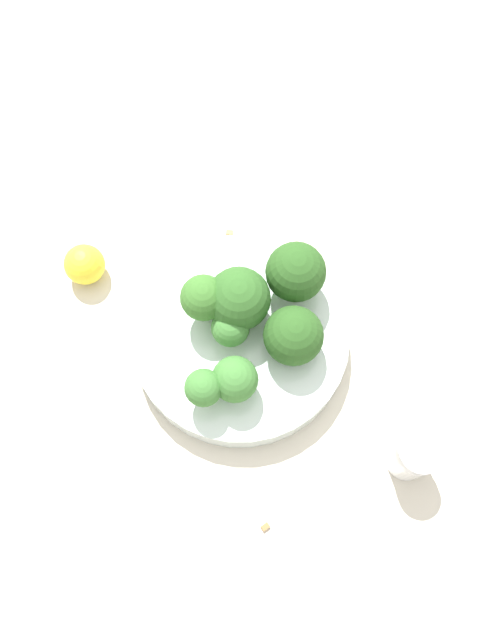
% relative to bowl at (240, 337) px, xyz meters
% --- Properties ---
extents(ground_plane, '(3.00, 3.00, 0.00)m').
position_rel_bowl_xyz_m(ground_plane, '(0.00, 0.00, -0.02)').
color(ground_plane, beige).
extents(bowl, '(0.21, 0.21, 0.03)m').
position_rel_bowl_xyz_m(bowl, '(0.00, 0.00, 0.00)').
color(bowl, silver).
rests_on(bowl, ground_plane).
extents(broccoli_floret_0, '(0.04, 0.04, 0.05)m').
position_rel_bowl_xyz_m(broccoli_floret_0, '(-0.03, -0.04, 0.04)').
color(broccoli_floret_0, '#8EB770').
rests_on(broccoli_floret_0, bowl).
extents(broccoli_floret_1, '(0.05, 0.05, 0.06)m').
position_rel_bowl_xyz_m(broccoli_floret_1, '(0.04, -0.03, 0.04)').
color(broccoli_floret_1, '#8EB770').
rests_on(broccoli_floret_1, bowl).
extents(broccoli_floret_2, '(0.04, 0.04, 0.04)m').
position_rel_bowl_xyz_m(broccoli_floret_2, '(-0.01, -0.00, 0.04)').
color(broccoli_floret_2, '#84AD66').
rests_on(broccoli_floret_2, bowl).
extents(broccoli_floret_3, '(0.04, 0.04, 0.06)m').
position_rel_bowl_xyz_m(broccoli_floret_3, '(-0.02, 0.03, 0.05)').
color(broccoli_floret_3, '#8EB770').
rests_on(broccoli_floret_3, bowl).
extents(broccoli_floret_4, '(0.03, 0.03, 0.05)m').
position_rel_bowl_xyz_m(broccoli_floret_4, '(-0.06, -0.04, 0.05)').
color(broccoli_floret_4, '#8EB770').
rests_on(broccoli_floret_4, bowl).
extents(broccoli_floret_5, '(0.06, 0.06, 0.06)m').
position_rel_bowl_xyz_m(broccoli_floret_5, '(0.01, 0.02, 0.05)').
color(broccoli_floret_5, '#7A9E5B').
rests_on(broccoli_floret_5, bowl).
extents(broccoli_floret_6, '(0.06, 0.06, 0.06)m').
position_rel_bowl_xyz_m(broccoli_floret_6, '(0.07, 0.02, 0.05)').
color(broccoli_floret_6, '#8EB770').
rests_on(broccoli_floret_6, bowl).
extents(pepper_shaker, '(0.04, 0.04, 0.06)m').
position_rel_bowl_xyz_m(pepper_shaker, '(0.08, -0.17, 0.01)').
color(pepper_shaker, silver).
rests_on(pepper_shaker, ground_plane).
extents(lemon_wedge, '(0.04, 0.04, 0.04)m').
position_rel_bowl_xyz_m(lemon_wedge, '(-0.10, 0.14, 0.00)').
color(lemon_wedge, yellow).
rests_on(lemon_wedge, ground_plane).
extents(almond_crumb_0, '(0.01, 0.01, 0.01)m').
position_rel_bowl_xyz_m(almond_crumb_0, '(0.05, 0.11, -0.01)').
color(almond_crumb_0, '#AD7F4C').
rests_on(almond_crumb_0, ground_plane).
extents(almond_crumb_1, '(0.01, 0.01, 0.01)m').
position_rel_bowl_xyz_m(almond_crumb_1, '(-0.06, -0.16, -0.01)').
color(almond_crumb_1, olive).
rests_on(almond_crumb_1, ground_plane).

